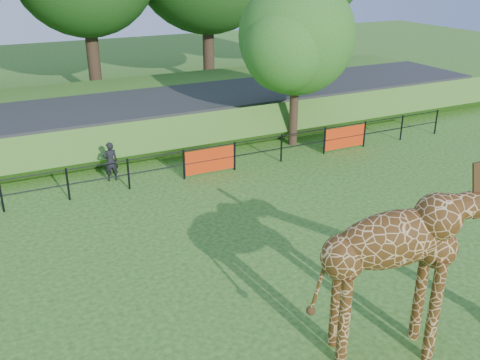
{
  "coord_description": "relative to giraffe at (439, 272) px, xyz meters",
  "views": [
    {
      "loc": [
        -4.06,
        -8.71,
        7.34
      ],
      "look_at": [
        1.62,
        2.74,
        2.0
      ],
      "focal_mm": 40.0,
      "sensor_mm": 36.0,
      "label": 1
    }
  ],
  "objects": [
    {
      "name": "tree_east",
      "position": [
        4.36,
        12.2,
        2.5
      ],
      "size": [
        5.4,
        4.71,
        6.76
      ],
      "color": "#312316",
      "rests_on": "ground"
    },
    {
      "name": "embankment",
      "position": [
        -3.24,
        18.07,
        -1.13
      ],
      "size": [
        40.0,
        9.0,
        1.3
      ],
      "primitive_type": "cube",
      "color": "#2A5615",
      "rests_on": "ground"
    },
    {
      "name": "giraffe",
      "position": [
        0.0,
        0.0,
        0.0
      ],
      "size": [
        4.98,
        2.62,
        3.56
      ],
      "primitive_type": null,
      "rotation": [
        0.0,
        0.0,
        -0.36
      ],
      "color": "#4E2D10",
      "rests_on": "ground"
    },
    {
      "name": "road",
      "position": [
        -3.24,
        16.57,
        -0.42
      ],
      "size": [
        40.0,
        5.0,
        0.12
      ],
      "primitive_type": "cube",
      "color": "#28282B",
      "rests_on": "embankment"
    },
    {
      "name": "ground",
      "position": [
        -3.24,
        2.57,
        -1.78
      ],
      "size": [
        90.0,
        90.0,
        0.0
      ],
      "primitive_type": "plane",
      "color": "#2A5615",
      "rests_on": "ground"
    },
    {
      "name": "perimeter_fence",
      "position": [
        -3.24,
        10.57,
        -1.23
      ],
      "size": [
        28.07,
        0.1,
        1.1
      ],
      "primitive_type": null,
      "color": "black",
      "rests_on": "ground"
    },
    {
      "name": "visitor",
      "position": [
        -3.58,
        11.61,
        -1.07
      ],
      "size": [
        0.53,
        0.36,
        1.42
      ],
      "primitive_type": "imported",
      "rotation": [
        0.0,
        0.0,
        3.17
      ],
      "color": "black",
      "rests_on": "ground"
    }
  ]
}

